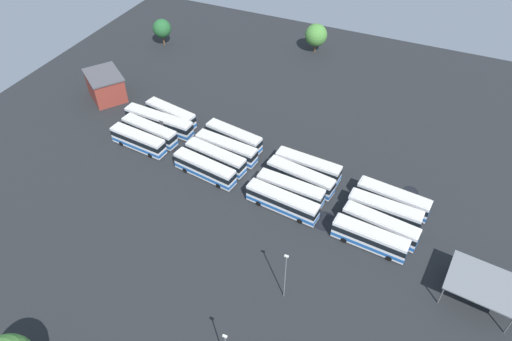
{
  "coord_description": "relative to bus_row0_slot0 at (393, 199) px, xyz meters",
  "views": [
    {
      "loc": [
        -25.33,
        56.66,
        57.55
      ],
      "look_at": [
        -0.18,
        0.47,
        1.58
      ],
      "focal_mm": 32.82,
      "sensor_mm": 36.0,
      "label": 1
    }
  ],
  "objects": [
    {
      "name": "bus_row0_slot1",
      "position": [
        0.67,
        3.24,
        -0.0
      ],
      "size": [
        12.05,
        3.25,
        3.61
      ],
      "color": "silver",
      "rests_on": "ground_plane"
    },
    {
      "name": "bus_row2_slot1",
      "position": [
        31.2,
        -0.42,
        0.0
      ],
      "size": [
        12.48,
        3.73,
        3.61
      ],
      "color": "silver",
      "rests_on": "ground_plane"
    },
    {
      "name": "bus_row2_slot0",
      "position": [
        31.38,
        -4.0,
        -0.0
      ],
      "size": [
        11.88,
        4.32,
        3.61
      ],
      "color": "silver",
      "rests_on": "ground_plane"
    },
    {
      "name": "bus_row0_slot0",
      "position": [
        0.0,
        0.0,
        0.0
      ],
      "size": [
        12.27,
        3.78,
        3.61
      ],
      "color": "silver",
      "rests_on": "ground_plane"
    },
    {
      "name": "bus_row3_slot1",
      "position": [
        47.27,
        -2.45,
        0.0
      ],
      "size": [
        15.03,
        3.27,
        3.61
      ],
      "color": "silver",
      "rests_on": "ground_plane"
    },
    {
      "name": "bus_row3_slot2",
      "position": [
        47.22,
        1.04,
        -0.0
      ],
      "size": [
        12.18,
        4.03,
        3.61
      ],
      "color": "silver",
      "rests_on": "ground_plane"
    },
    {
      "name": "bus_row1_slot1",
      "position": [
        15.83,
        1.4,
        0.0
      ],
      "size": [
        12.58,
        4.27,
        3.61
      ],
      "color": "silver",
      "rests_on": "ground_plane"
    },
    {
      "name": "bus_row2_slot2",
      "position": [
        31.77,
        2.73,
        -0.0
      ],
      "size": [
        12.22,
        4.19,
        3.61
      ],
      "color": "silver",
      "rests_on": "ground_plane"
    },
    {
      "name": "puddle_centre_drain",
      "position": [
        39.32,
        1.96,
        -1.9
      ],
      "size": [
        4.05,
        4.05,
        0.01
      ],
      "primitive_type": "cylinder",
      "color": "black",
      "rests_on": "ground_plane"
    },
    {
      "name": "bus_row1_slot2",
      "position": [
        16.34,
        4.9,
        -0.0
      ],
      "size": [
        11.94,
        3.31,
        3.61
      ],
      "color": "silver",
      "rests_on": "ground_plane"
    },
    {
      "name": "bus_row3_slot3",
      "position": [
        47.59,
        4.34,
        -0.0
      ],
      "size": [
        11.73,
        3.6,
        3.61
      ],
      "color": "silver",
      "rests_on": "ground_plane"
    },
    {
      "name": "tree_west_edge",
      "position": [
        29.2,
        -45.95,
        2.72
      ],
      "size": [
        5.49,
        5.49,
        7.38
      ],
      "color": "brown",
      "rests_on": "ground_plane"
    },
    {
      "name": "bus_row3_slot0",
      "position": [
        46.45,
        -5.52,
        -0.0
      ],
      "size": [
        11.72,
        4.53,
        3.61
      ],
      "color": "silver",
      "rests_on": "ground_plane"
    },
    {
      "name": "puddle_near_shelter",
      "position": [
        -2.33,
        -4.98,
        -1.9
      ],
      "size": [
        2.83,
        2.83,
        0.01
      ],
      "primitive_type": "cylinder",
      "color": "black",
      "rests_on": "ground_plane"
    },
    {
      "name": "puddle_between_rows",
      "position": [
        9.12,
        7.63,
        -1.9
      ],
      "size": [
        4.36,
        4.36,
        0.01
      ],
      "primitive_type": "cylinder",
      "color": "black",
      "rests_on": "ground_plane"
    },
    {
      "name": "tree_east_edge",
      "position": [
        66.06,
        -33.52,
        2.69
      ],
      "size": [
        4.65,
        4.65,
        6.94
      ],
      "color": "brown",
      "rests_on": "ground_plane"
    },
    {
      "name": "bus_row1_slot0",
      "position": [
        15.59,
        -1.92,
        -0.0
      ],
      "size": [
        12.17,
        3.38,
        3.61
      ],
      "color": "silver",
      "rests_on": "ground_plane"
    },
    {
      "name": "bus_row0_slot3",
      "position": [
        1.47,
        9.82,
        -0.0
      ],
      "size": [
        11.82,
        3.46,
        3.61
      ],
      "color": "silver",
      "rests_on": "ground_plane"
    },
    {
      "name": "lamp_post_near_entrance",
      "position": [
        10.12,
        23.47,
        3.11
      ],
      "size": [
        0.56,
        0.28,
        9.19
      ],
      "color": "slate",
      "rests_on": "ground_plane"
    },
    {
      "name": "bus_row2_slot3",
      "position": [
        32.17,
        6.17,
        0.0
      ],
      "size": [
        12.34,
        4.24,
        3.61
      ],
      "color": "silver",
      "rests_on": "ground_plane"
    },
    {
      "name": "ground_plane",
      "position": [
        23.94,
        2.13,
        -1.9
      ],
      "size": [
        126.82,
        126.82,
        0.0
      ],
      "primitive_type": "plane",
      "color": "black"
    },
    {
      "name": "bus_row1_slot3",
      "position": [
        16.5,
        8.17,
        0.0
      ],
      "size": [
        12.79,
        3.86,
        3.61
      ],
      "color": "silver",
      "rests_on": "ground_plane"
    },
    {
      "name": "maintenance_shelter",
      "position": [
        -14.64,
        12.83,
        1.73
      ],
      "size": [
        10.15,
        8.46,
        3.81
      ],
      "color": "slate",
      "rests_on": "ground_plane"
    },
    {
      "name": "depot_building",
      "position": [
        64.25,
        -7.75,
        0.99
      ],
      "size": [
        11.34,
        10.83,
        5.75
      ],
      "color": "maroon",
      "rests_on": "ground_plane"
    },
    {
      "name": "bus_row0_slot2",
      "position": [
        0.61,
        6.71,
        0.0
      ],
      "size": [
        12.31,
        4.08,
        3.61
      ],
      "color": "silver",
      "rests_on": "ground_plane"
    }
  ]
}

